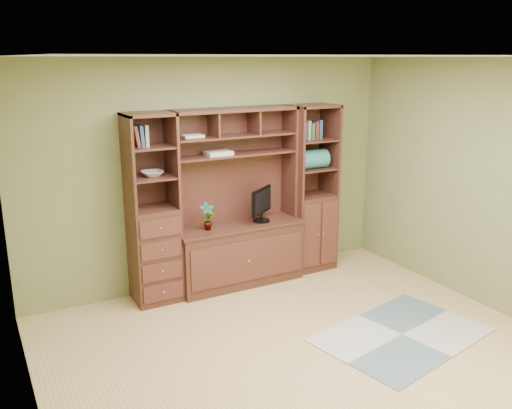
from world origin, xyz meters
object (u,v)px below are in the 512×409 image
left_tower (153,210)px  right_tower (311,189)px  center_hutch (238,199)px  monitor (261,199)px

left_tower → right_tower: same height
center_hutch → left_tower: (-1.00, 0.04, 0.00)m
center_hutch → monitor: bearing=-7.1°
center_hutch → monitor: (0.28, -0.03, -0.02)m
left_tower → right_tower: (2.02, 0.00, 0.00)m
center_hutch → right_tower: size_ratio=1.00×
right_tower → monitor: size_ratio=3.71×
center_hutch → monitor: 0.29m
monitor → left_tower: bearing=141.4°
center_hutch → right_tower: same height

